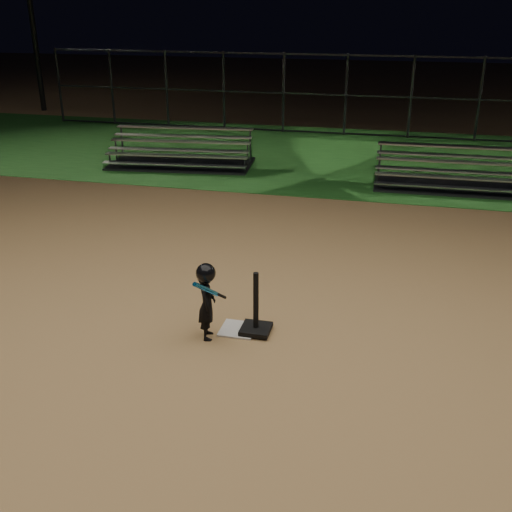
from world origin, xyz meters
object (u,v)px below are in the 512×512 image
at_px(child_batter, 207,299).
at_px(bleacher_right, 452,180).
at_px(batting_tee, 256,320).
at_px(bleacher_left, 181,158).
at_px(home_plate, 238,329).

distance_m(child_batter, bleacher_right, 8.56).
height_order(batting_tee, bleacher_left, bleacher_left).
bearing_deg(bleacher_right, home_plate, -112.88).
xyz_separation_m(child_batter, bleacher_right, (3.39, 7.85, -0.37)).
relative_size(child_batter, bleacher_right, 0.29).
bearing_deg(home_plate, batting_tee, -1.04).
bearing_deg(batting_tee, child_batter, -155.72).
bearing_deg(bleacher_left, bleacher_right, -9.88).
xyz_separation_m(home_plate, child_batter, (-0.33, -0.26, 0.54)).
distance_m(batting_tee, bleacher_left, 8.99).
xyz_separation_m(batting_tee, child_batter, (-0.57, -0.26, 0.37)).
bearing_deg(bleacher_right, batting_tee, -111.27).
bearing_deg(bleacher_left, batting_tee, -69.65).
relative_size(home_plate, bleacher_left, 0.12).
bearing_deg(home_plate, bleacher_left, 114.88).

